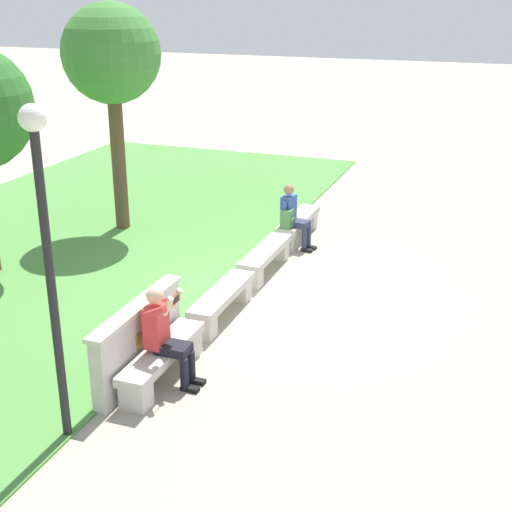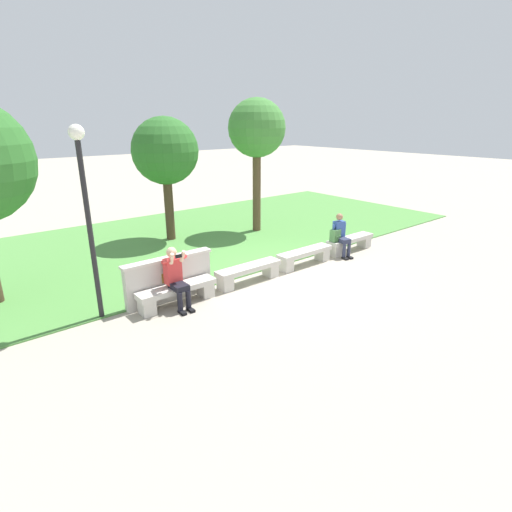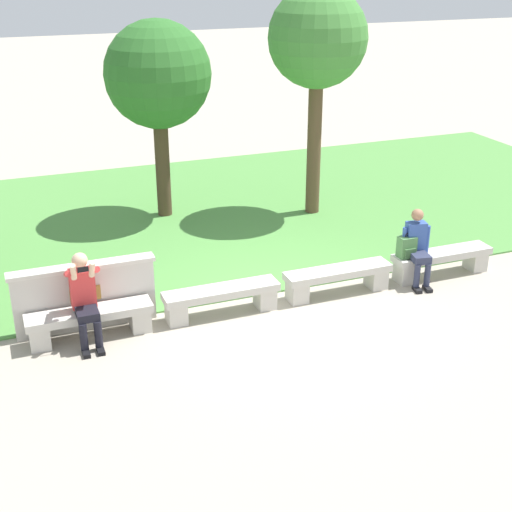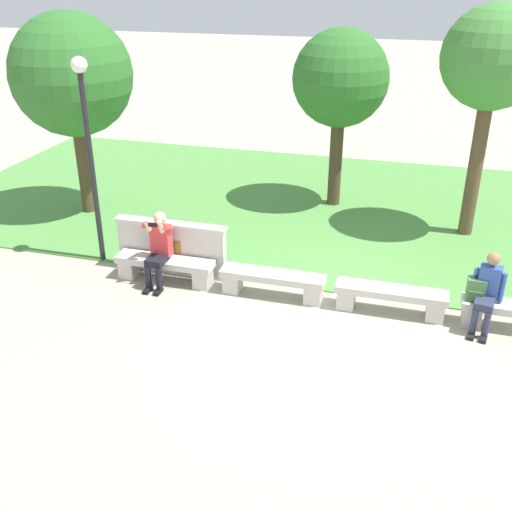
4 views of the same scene
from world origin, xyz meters
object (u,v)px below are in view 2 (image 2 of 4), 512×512
at_px(bench_near, 249,271).
at_px(bench_far, 350,242).
at_px(person_photographer, 176,275).
at_px(lamp_post, 85,198).
at_px(bench_main, 177,292).
at_px(tree_right_background, 165,152).
at_px(tree_behind_wall, 257,130).
at_px(backpack, 335,236).
at_px(person_distant, 341,234).
at_px(bench_mid, 305,255).

height_order(bench_near, bench_far, same).
height_order(person_photographer, lamp_post, lamp_post).
relative_size(bench_main, tree_right_background, 0.45).
height_order(tree_behind_wall, tree_right_background, tree_behind_wall).
distance_m(person_photographer, tree_behind_wall, 7.04).
relative_size(bench_main, person_photographer, 1.35).
relative_size(bench_near, tree_right_background, 0.45).
bearing_deg(person_photographer, lamp_post, 159.93).
xyz_separation_m(bench_near, backpack, (3.24, 0.00, 0.33)).
xyz_separation_m(bench_far, person_distant, (-0.56, -0.07, 0.38)).
xyz_separation_m(tree_right_background, lamp_post, (-3.78, -4.16, -0.40)).
distance_m(bench_mid, person_distant, 1.47).
bearing_deg(lamp_post, bench_main, -16.76).
bearing_deg(bench_near, person_distant, -1.10).
bearing_deg(bench_near, tree_behind_wall, 48.37).
distance_m(bench_main, person_photographer, 0.45).
xyz_separation_m(bench_main, lamp_post, (-1.50, 0.45, 2.18)).
height_order(bench_near, lamp_post, lamp_post).
bearing_deg(person_distant, tree_right_background, 123.45).
height_order(bench_near, person_distant, person_distant).
height_order(bench_mid, tree_right_background, tree_right_background).
xyz_separation_m(bench_near, person_photographer, (-2.03, -0.08, 0.44)).
height_order(bench_far, tree_right_background, tree_right_background).
bearing_deg(person_photographer, tree_right_background, 63.60).
relative_size(bench_mid, tree_right_background, 0.45).
xyz_separation_m(person_photographer, backpack, (5.27, 0.08, -0.11)).
distance_m(bench_mid, person_photographer, 4.03).
distance_m(person_photographer, tree_right_background, 5.66).
bearing_deg(tree_right_background, lamp_post, -132.26).
relative_size(bench_main, backpack, 4.18).
bearing_deg(bench_main, tree_behind_wall, 34.99).
bearing_deg(tree_behind_wall, bench_mid, -109.23).
bearing_deg(person_photographer, backpack, 0.87).
bearing_deg(tree_right_background, tree_behind_wall, -17.88).
distance_m(bench_far, lamp_post, 7.76).
bearing_deg(person_photographer, person_distant, 0.13).
xyz_separation_m(bench_main, backpack, (5.22, 0.00, 0.33)).
xyz_separation_m(bench_mid, lamp_post, (-5.46, 0.45, 2.18)).
bearing_deg(bench_near, lamp_post, 172.59).
relative_size(person_distant, lamp_post, 0.33).
bearing_deg(lamp_post, person_photographer, -20.07).
relative_size(person_distant, tree_right_background, 0.32).
distance_m(bench_far, person_photographer, 6.00).
relative_size(backpack, tree_right_background, 0.11).
bearing_deg(bench_mid, tree_right_background, 109.97).
height_order(person_photographer, tree_behind_wall, tree_behind_wall).
height_order(bench_main, bench_near, same).
bearing_deg(lamp_post, tree_right_background, 47.74).
bearing_deg(bench_far, bench_mid, 180.00).
distance_m(person_photographer, lamp_post, 2.33).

